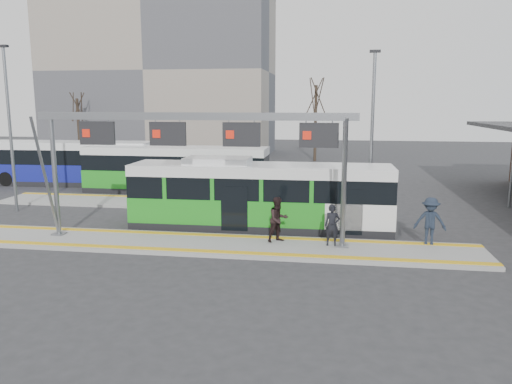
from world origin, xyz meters
TOP-DOWN VIEW (x-y plane):
  - ground at (0.00, 0.00)m, footprint 120.00×120.00m
  - platform_main at (0.00, 0.00)m, footprint 22.00×3.00m
  - platform_second at (-4.00, 8.00)m, footprint 20.00×3.00m
  - tactile_main at (0.00, 0.00)m, footprint 22.00×2.65m
  - tactile_second at (-4.00, 9.15)m, footprint 20.00×0.35m
  - gantry at (-0.35, 0.25)m, footprint 13.00×1.68m
  - apartment_block at (-14.00, 36.00)m, footprint 24.50×12.50m
  - hero_bus at (1.77, 3.33)m, footprint 11.90×2.66m
  - bg_bus_green at (-4.92, 11.75)m, footprint 11.84×2.63m
  - bg_bus_blue at (-13.30, 13.62)m, footprint 11.82×3.13m
  - passenger_a at (5.10, 0.39)m, footprint 0.62×0.42m
  - passenger_b at (2.93, 0.62)m, footprint 1.13×1.10m
  - passenger_c at (8.93, 1.10)m, footprint 1.33×0.90m
  - tree_left at (-7.32, 32.46)m, footprint 1.40×1.40m
  - tree_mid at (3.29, 30.80)m, footprint 1.40×1.40m
  - tree_far at (-20.08, 27.83)m, footprint 1.40×1.40m
  - lamp_west at (-11.60, 4.91)m, footprint 0.50×0.25m
  - lamp_east at (6.88, 5.69)m, footprint 0.50×0.25m

SIDE VIEW (x-z plane):
  - ground at x=0.00m, z-range 0.00..0.00m
  - platform_main at x=0.00m, z-range 0.00..0.15m
  - platform_second at x=-4.00m, z-range 0.00..0.15m
  - tactile_main at x=0.00m, z-range 0.15..0.17m
  - tactile_second at x=-4.00m, z-range 0.15..0.17m
  - passenger_a at x=5.10m, z-range 0.15..1.80m
  - passenger_b at x=2.93m, z-range 0.15..1.99m
  - passenger_c at x=8.93m, z-range 0.15..2.06m
  - bg_bus_green at x=-4.92m, z-range -0.02..2.94m
  - hero_bus at x=1.77m, z-range -0.14..3.12m
  - bg_bus_blue at x=-13.30m, z-range -0.02..3.04m
  - gantry at x=-0.35m, z-range 1.70..6.90m
  - lamp_east at x=6.88m, z-range 0.24..8.40m
  - lamp_west at x=-11.60m, z-range 0.24..8.85m
  - tree_far at x=-20.08m, z-range 1.80..8.78m
  - tree_left at x=-7.32m, z-range 2.02..9.83m
  - tree_mid at x=3.29m, z-range 2.17..10.58m
  - apartment_block at x=-14.00m, z-range 0.01..18.41m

